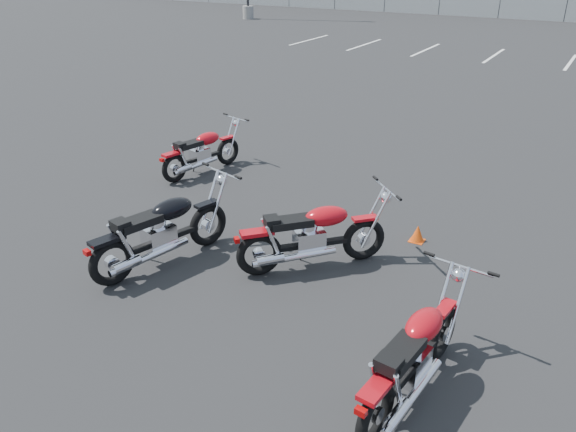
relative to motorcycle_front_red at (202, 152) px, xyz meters
The scene contains 8 objects.
ground 4.05m from the motorcycle_front_red, 41.27° to the right, with size 120.00×120.00×0.00m, color black.
motorcycle_front_red is the anchor object (origin of this frame).
motorcycle_second_black 3.65m from the motorcycle_front_red, 60.30° to the right, with size 1.09×2.34×1.15m.
motorcycle_third_red 4.29m from the motorcycle_front_red, 30.44° to the right, with size 1.88×1.96×1.12m.
motorcycle_rear_red 6.97m from the motorcycle_front_red, 34.12° to the right, with size 0.85×2.19×1.07m.
training_cone_near 4.79m from the motorcycle_front_red, ahead, with size 0.22×0.22×0.27m.
chainlink_fence 32.49m from the motorcycle_front_red, 84.65° to the left, with size 80.06×0.06×1.80m.
parking_line_stripes 17.36m from the motorcycle_front_red, 88.25° to the left, with size 15.12×4.00×0.01m.
Camera 1 is at (3.91, -5.69, 4.13)m, focal length 35.00 mm.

